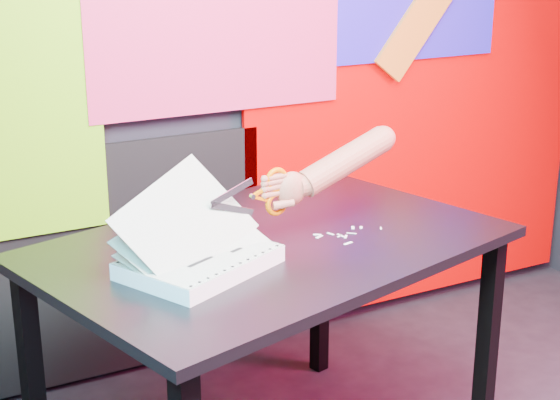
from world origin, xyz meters
TOP-DOWN VIEW (x-y plane):
  - backdrop at (0.06, 1.46)m, footprint 2.88×0.05m
  - work_table at (-0.45, 0.68)m, footprint 1.42×1.12m
  - printout_stack at (-0.70, 0.58)m, footprint 0.45×0.39m
  - scissors at (-0.46, 0.66)m, footprint 0.24×0.03m
  - hand_forearm at (-0.24, 0.68)m, footprint 0.44×0.11m
  - paper_clippings at (-0.25, 0.63)m, footprint 0.21×0.12m

SIDE VIEW (x-z plane):
  - work_table at x=-0.45m, z-range 0.29..1.04m
  - paper_clippings at x=-0.25m, z-range 0.75..0.75m
  - printout_stack at x=-0.70m, z-range 0.64..0.92m
  - scissors at x=-0.46m, z-range 0.83..0.96m
  - hand_forearm at x=-0.24m, z-range 0.85..1.03m
  - backdrop at x=0.06m, z-range -0.08..2.00m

